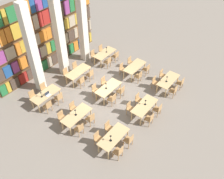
{
  "coord_description": "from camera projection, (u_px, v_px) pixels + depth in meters",
  "views": [
    {
      "loc": [
        -9.29,
        -7.44,
        11.27
      ],
      "look_at": [
        0.0,
        -0.26,
        0.66
      ],
      "focal_mm": 40.0,
      "sensor_mm": 36.0,
      "label": 1
    }
  ],
  "objects": [
    {
      "name": "chair_3",
      "position": [
        109.0,
        128.0,
        13.75
      ],
      "size": [
        0.42,
        0.4,
        0.89
      ],
      "rotation": [
        0.0,
        0.0,
        3.14
      ],
      "color": "tan",
      "rests_on": "ground_plane"
    },
    {
      "name": "reading_table_5",
      "position": [
        135.0,
        67.0,
        17.6
      ],
      "size": [
        1.87,
        0.8,
        0.74
      ],
      "color": "tan",
      "rests_on": "ground_plane"
    },
    {
      "name": "chair_11",
      "position": [
        162.0,
        75.0,
        17.2
      ],
      "size": [
        0.42,
        0.4,
        0.89
      ],
      "rotation": [
        0.0,
        0.0,
        3.14
      ],
      "color": "tan",
      "rests_on": "ground_plane"
    },
    {
      "name": "chair_27",
      "position": [
        44.0,
        89.0,
        16.14
      ],
      "size": [
        0.42,
        0.4,
        0.89
      ],
      "rotation": [
        0.0,
        0.0,
        3.14
      ],
      "color": "tan",
      "rests_on": "ground_plane"
    },
    {
      "name": "reading_table_6",
      "position": [
        46.0,
        95.0,
        15.46
      ],
      "size": [
        1.87,
        0.8,
        0.74
      ],
      "color": "tan",
      "rests_on": "ground_plane"
    },
    {
      "name": "desk_lamp_5",
      "position": [
        41.0,
        94.0,
        15.04
      ],
      "size": [
        0.14,
        0.14,
        0.39
      ],
      "color": "black",
      "rests_on": "reading_table_6"
    },
    {
      "name": "chair_15",
      "position": [
        73.0,
        108.0,
        14.86
      ],
      "size": [
        0.42,
        0.4,
        0.89
      ],
      "rotation": [
        0.0,
        0.0,
        3.14
      ],
      "color": "tan",
      "rests_on": "ground_plane"
    },
    {
      "name": "chair_5",
      "position": [
        130.0,
        108.0,
        14.86
      ],
      "size": [
        0.42,
        0.4,
        0.89
      ],
      "rotation": [
        0.0,
        0.0,
        3.14
      ],
      "color": "tan",
      "rests_on": "ground_plane"
    },
    {
      "name": "ground_plane",
      "position": [
        109.0,
        95.0,
        16.38
      ],
      "size": [
        40.0,
        40.0,
        0.0
      ],
      "primitive_type": "plane",
      "color": "gray"
    },
    {
      "name": "chair_16",
      "position": [
        112.0,
        99.0,
        15.44
      ],
      "size": [
        0.42,
        0.4,
        0.89
      ],
      "color": "tan",
      "rests_on": "ground_plane"
    },
    {
      "name": "chair_21",
      "position": [
        122.0,
        69.0,
        17.72
      ],
      "size": [
        0.42,
        0.4,
        0.89
      ],
      "rotation": [
        0.0,
        0.0,
        3.14
      ],
      "color": "tan",
      "rests_on": "ground_plane"
    },
    {
      "name": "reading_table_2",
      "position": [
        168.0,
        81.0,
        16.49
      ],
      "size": [
        1.87,
        0.8,
        0.74
      ],
      "color": "tan",
      "rests_on": "ground_plane"
    },
    {
      "name": "laptop",
      "position": [
        48.0,
        95.0,
        15.3
      ],
      "size": [
        0.32,
        0.22,
        0.21
      ],
      "color": "silver",
      "rests_on": "reading_table_6"
    },
    {
      "name": "chair_31",
      "position": [
        76.0,
        67.0,
        17.87
      ],
      "size": [
        0.42,
        0.4,
        0.89
      ],
      "rotation": [
        0.0,
        0.0,
        3.14
      ],
      "color": "tan",
      "rests_on": "ground_plane"
    },
    {
      "name": "chair_30",
      "position": [
        90.0,
        74.0,
        17.24
      ],
      "size": [
        0.42,
        0.4,
        0.89
      ],
      "color": "tan",
      "rests_on": "ground_plane"
    },
    {
      "name": "chair_33",
      "position": [
        94.0,
        55.0,
        18.97
      ],
      "size": [
        0.42,
        0.4,
        0.89
      ],
      "rotation": [
        0.0,
        0.0,
        3.14
      ],
      "color": "tan",
      "rests_on": "ground_plane"
    },
    {
      "name": "chair_26",
      "position": [
        59.0,
        98.0,
        15.52
      ],
      "size": [
        0.42,
        0.4,
        0.89
      ],
      "color": "tan",
      "rests_on": "ground_plane"
    },
    {
      "name": "bookshelf_bank",
      "position": [
        46.0,
        33.0,
        17.04
      ],
      "size": [
        8.96,
        0.35,
        5.5
      ],
      "color": "brown",
      "rests_on": "ground_plane"
    },
    {
      "name": "chair_2",
      "position": [
        129.0,
        140.0,
        13.13
      ],
      "size": [
        0.42,
        0.4,
        0.89
      ],
      "color": "tan",
      "rests_on": "ground_plane"
    },
    {
      "name": "chair_12",
      "position": [
        80.0,
        129.0,
        13.7
      ],
      "size": [
        0.42,
        0.4,
        0.89
      ],
      "color": "tan",
      "rests_on": "ground_plane"
    },
    {
      "name": "chair_0",
      "position": [
        119.0,
        152.0,
        12.6
      ],
      "size": [
        0.42,
        0.4,
        0.89
      ],
      "color": "tan",
      "rests_on": "ground_plane"
    },
    {
      "name": "chair_24",
      "position": [
        48.0,
        106.0,
        15.0
      ],
      "size": [
        0.42,
        0.4,
        0.89
      ],
      "color": "tan",
      "rests_on": "ground_plane"
    },
    {
      "name": "desk_lamp_3",
      "position": [
        75.0,
        111.0,
        13.91
      ],
      "size": [
        0.14,
        0.14,
        0.45
      ],
      "color": "black",
      "rests_on": "reading_table_3"
    },
    {
      "name": "reading_table_0",
      "position": [
        114.0,
        137.0,
        13.06
      ],
      "size": [
        1.87,
        0.8,
        0.74
      ],
      "color": "tan",
      "rests_on": "ground_plane"
    },
    {
      "name": "chair_20",
      "position": [
        139.0,
        76.0,
        17.1
      ],
      "size": [
        0.42,
        0.4,
        0.89
      ],
      "color": "tan",
      "rests_on": "ground_plane"
    },
    {
      "name": "pillar_right",
      "position": [
        82.0,
        23.0,
        17.52
      ],
      "size": [
        0.51,
        0.51,
        6.0
      ],
      "color": "silver",
      "rests_on": "ground_plane"
    },
    {
      "name": "chair_13",
      "position": [
        62.0,
        117.0,
        14.32
      ],
      "size": [
        0.42,
        0.4,
        0.89
      ],
      "rotation": [
        0.0,
        0.0,
        3.14
      ],
      "color": "tan",
      "rests_on": "ground_plane"
    },
    {
      "name": "chair_25",
      "position": [
        33.0,
        96.0,
        15.62
      ],
      "size": [
        0.42,
        0.4,
        0.89
      ],
      "rotation": [
        0.0,
        0.0,
        3.14
      ],
      "color": "tan",
      "rests_on": "ground_plane"
    },
    {
      "name": "reading_table_3",
      "position": [
        77.0,
        116.0,
        14.19
      ],
      "size": [
        1.87,
        0.8,
        0.74
      ],
      "color": "tan",
      "rests_on": "ground_plane"
    },
    {
      "name": "desk_lamp_2",
      "position": [
        167.0,
        78.0,
        16.09
      ],
      "size": [
        0.14,
        0.14,
        0.44
      ],
      "color": "black",
      "rests_on": "reading_table_2"
    },
    {
      "name": "chair_34",
      "position": [
        116.0,
        56.0,
        18.9
      ],
      "size": [
        0.42,
        0.4,
        0.89
      ],
      "color": "tan",
      "rests_on": "ground_plane"
    },
    {
      "name": "pillar_left",
      "position": [
        32.0,
        50.0,
        14.93
      ],
      "size": [
        0.51,
        0.51,
        6.0
      ],
      "color": "silver",
      "rests_on": "ground_plane"
    },
    {
      "name": "desk_lamp_0",
      "position": [
        111.0,
        137.0,
        12.6
      ],
      "size": [
        0.14,
        0.14,
        0.45
      ],
      "color": "black",
      "rests_on": "reading_table_0"
    },
    {
      "name": "chair_10",
      "position": [
        181.0,
        83.0,
        16.58
      ],
      "size": [
        0.42,
        0.4,
        0.89
      ],
      "color": "tan",
      "rests_on": "ground_plane"
    },
    {
      "name": "reading_table_8",
      "position": [
        105.0,
        54.0,
        18.83
      ],
      "size": [
        1.87,
        0.8,
        0.74
      ],
      "color": "tan",
      "rests_on": "ground_plane"
    },
    {
      "name": "chair_7",
      "position": [
        139.0,
        99.0,
        15.41
      ],
      "size": [
        0.42,
        0.4,
        0.89
      ],
      "rotation": [
        0.0,
        0.0,
        3.14
      ],
      "color": "tan",
      "rests_on": "ground_plane"
    },
    {
      "name": "chair_23",
      "position": [
        131.0,
        62.0,
        18.32
      ],
      "size": [
        0.42,
        0.4,
        0.89
      ],
      "rotation": [
        0.0,
        0.0,
        3.14
      ],
      "color": "tan",
      "rests_on": "ground_plane"
    },
    {
      "name": "desk_lamp_6",
      "position": [
        106.0,
        49.0,
        18.64
      ],
      "size": [
        0.14,
        0.14,
        0.46
      ],
      "color": "black",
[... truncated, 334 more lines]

